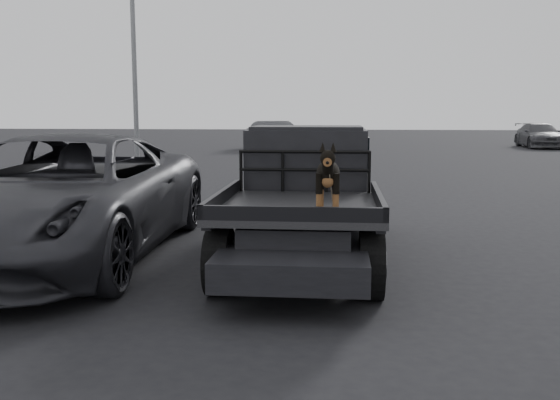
# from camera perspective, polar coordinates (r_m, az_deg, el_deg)

# --- Properties ---
(ground) EXTENTS (120.00, 120.00, 0.00)m
(ground) POSITION_cam_1_polar(r_m,az_deg,el_deg) (7.26, 6.58, -8.10)
(ground) COLOR black
(ground) RESTS_ON ground
(flatbed_ute) EXTENTS (2.00, 5.40, 0.92)m
(flatbed_ute) POSITION_cam_1_polar(r_m,az_deg,el_deg) (8.46, 2.15, -2.50)
(flatbed_ute) COLOR black
(flatbed_ute) RESTS_ON ground
(ute_cab) EXTENTS (1.72, 1.30, 0.88)m
(ute_cab) POSITION_cam_1_polar(r_m,az_deg,el_deg) (9.29, 2.51, 4.06)
(ute_cab) COLOR black
(ute_cab) RESTS_ON flatbed_ute
(headache_rack) EXTENTS (1.80, 0.08, 0.55)m
(headache_rack) POSITION_cam_1_polar(r_m,az_deg,el_deg) (8.55, 2.25, 2.59)
(headache_rack) COLOR black
(headache_rack) RESTS_ON flatbed_ute
(dog) EXTENTS (0.32, 0.60, 0.74)m
(dog) POSITION_cam_1_polar(r_m,az_deg,el_deg) (6.80, 4.41, 1.93)
(dog) COLOR black
(dog) RESTS_ON flatbed_ute
(parked_suv) EXTENTS (2.96, 6.20, 1.71)m
(parked_suv) POSITION_cam_1_polar(r_m,az_deg,el_deg) (9.06, -19.30, 0.28)
(parked_suv) COLOR #2C2C31
(parked_suv) RESTS_ON ground
(distant_car_a) EXTENTS (3.59, 4.69, 1.48)m
(distant_car_a) POSITION_cam_1_polar(r_m,az_deg,el_deg) (32.32, -0.38, 5.92)
(distant_car_a) COLOR #48494D
(distant_car_a) RESTS_ON ground
(distant_car_b) EXTENTS (2.02, 4.66, 1.34)m
(distant_car_b) POSITION_cam_1_polar(r_m,az_deg,el_deg) (37.14, 22.64, 5.47)
(distant_car_b) COLOR #414145
(distant_car_b) RESTS_ON ground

